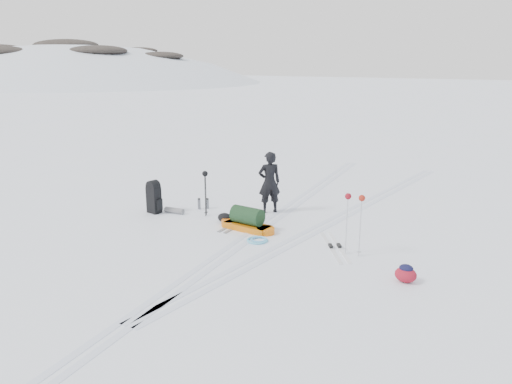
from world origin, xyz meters
TOP-DOWN VIEW (x-y plane):
  - ground at (0.00, 0.00)m, footprint 200.00×200.00m
  - ski_tracks at (0.61, 0.88)m, footprint 3.38×17.97m
  - skier at (-0.45, 1.49)m, footprint 0.72×0.71m
  - pulk_sled at (-0.25, -0.04)m, footprint 1.53×0.59m
  - expedition_rucksack at (-3.09, -0.04)m, footprint 0.99×0.48m
  - ski_poles_black at (-1.78, 0.40)m, footprint 0.15×0.17m
  - ski_poles_silver at (2.52, -0.36)m, footprint 0.43×0.14m
  - touring_skis_grey at (-0.69, 0.33)m, footprint 0.29×1.77m
  - touring_skis_white at (2.05, -0.13)m, footprint 1.29×1.74m
  - rope_coil at (0.36, -0.61)m, footprint 0.55×0.55m
  - small_daypack at (3.83, -1.16)m, footprint 0.45×0.37m
  - thermos_pair at (-2.20, 0.88)m, footprint 0.24×0.25m
  - stuff_sack at (-1.04, 0.17)m, footprint 0.48×0.43m

SIDE VIEW (x-z plane):
  - ground at x=0.00m, z-range 0.00..0.00m
  - ski_tracks at x=0.61m, z-range 0.00..0.01m
  - touring_skis_grey at x=-0.69m, z-range -0.02..0.05m
  - touring_skis_white at x=2.05m, z-range -0.02..0.05m
  - rope_coil at x=0.36m, z-range 0.00..0.06m
  - stuff_sack at x=-1.04m, z-range 0.00..0.24m
  - thermos_pair at x=-2.20m, z-range -0.01..0.30m
  - small_daypack at x=3.83m, z-range -0.01..0.34m
  - pulk_sled at x=-0.25m, z-range -0.07..0.51m
  - expedition_rucksack at x=-3.09m, z-range -0.03..0.87m
  - skier at x=-0.45m, z-range 0.00..1.68m
  - ski_poles_black at x=-1.78m, z-range 0.39..1.61m
  - ski_poles_silver at x=2.52m, z-range 0.45..1.80m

